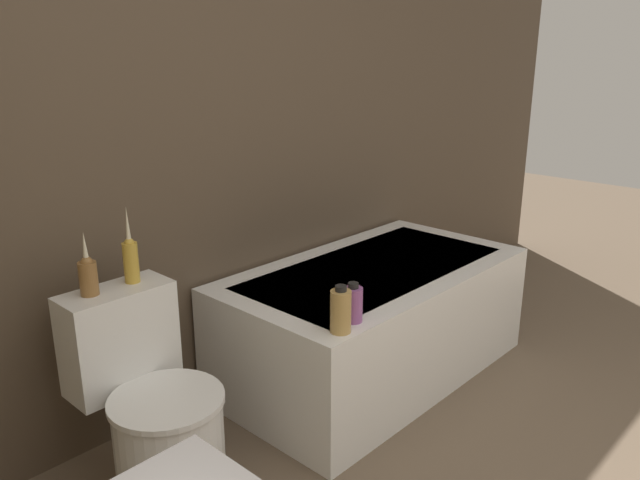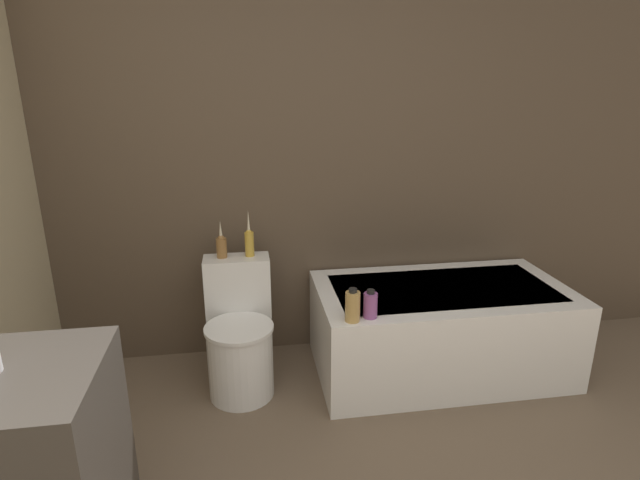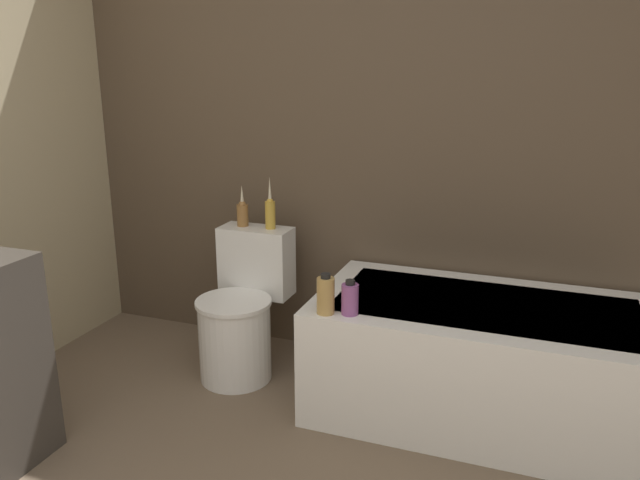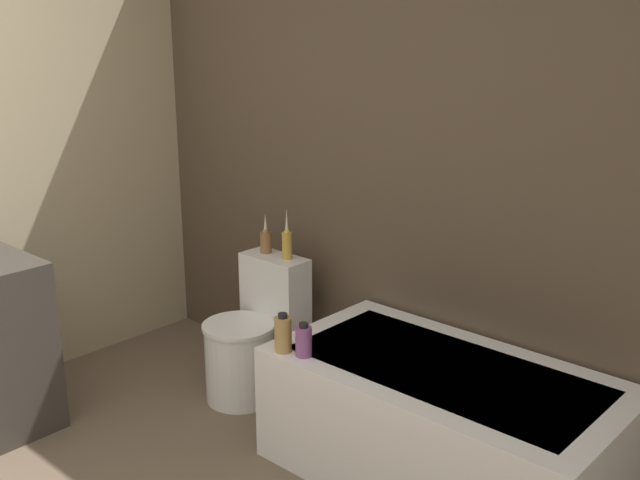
{
  "view_description": "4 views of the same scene",
  "coord_description": "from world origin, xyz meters",
  "px_view_note": "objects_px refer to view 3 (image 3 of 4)",
  "views": [
    {
      "loc": [
        -1.38,
        0.15,
        1.52
      ],
      "look_at": [
        0.26,
        1.68,
        0.82
      ],
      "focal_mm": 35.0,
      "sensor_mm": 36.0,
      "label": 1
    },
    {
      "loc": [
        -0.36,
        -0.76,
        1.7
      ],
      "look_at": [
        0.02,
        1.65,
        0.93
      ],
      "focal_mm": 28.0,
      "sensor_mm": 36.0,
      "label": 2
    },
    {
      "loc": [
        0.99,
        -0.83,
        1.57
      ],
      "look_at": [
        0.06,
        1.68,
        0.8
      ],
      "focal_mm": 35.0,
      "sensor_mm": 36.0,
      "label": 3
    },
    {
      "loc": [
        2.31,
        -0.65,
        1.95
      ],
      "look_at": [
        0.16,
        1.73,
        1.0
      ],
      "focal_mm": 42.0,
      "sensor_mm": 36.0,
      "label": 4
    }
  ],
  "objects_px": {
    "bathtub": "(480,359)",
    "toilet": "(242,315)",
    "vase_silver": "(270,212)",
    "shampoo_bottle_short": "(350,299)",
    "shampoo_bottle_tall": "(326,295)",
    "vase_gold": "(243,212)"
  },
  "relations": [
    {
      "from": "bathtub",
      "to": "toilet",
      "type": "distance_m",
      "value": 1.2
    },
    {
      "from": "toilet",
      "to": "vase_silver",
      "type": "relative_size",
      "value": 2.68
    },
    {
      "from": "shampoo_bottle_short",
      "to": "shampoo_bottle_tall",
      "type": "bearing_deg",
      "value": -165.21
    },
    {
      "from": "vase_silver",
      "to": "toilet",
      "type": "bearing_deg",
      "value": -111.48
    },
    {
      "from": "toilet",
      "to": "vase_gold",
      "type": "bearing_deg",
      "value": 111.6
    },
    {
      "from": "shampoo_bottle_tall",
      "to": "shampoo_bottle_short",
      "type": "bearing_deg",
      "value": 14.79
    },
    {
      "from": "toilet",
      "to": "vase_gold",
      "type": "xyz_separation_m",
      "value": [
        -0.08,
        0.2,
        0.49
      ]
    },
    {
      "from": "vase_silver",
      "to": "vase_gold",
      "type": "bearing_deg",
      "value": -179.57
    },
    {
      "from": "bathtub",
      "to": "vase_gold",
      "type": "xyz_separation_m",
      "value": [
        -1.28,
        0.2,
        0.53
      ]
    },
    {
      "from": "vase_gold",
      "to": "shampoo_bottle_short",
      "type": "xyz_separation_m",
      "value": [
        0.76,
        -0.51,
        -0.2
      ]
    },
    {
      "from": "bathtub",
      "to": "vase_silver",
      "type": "bearing_deg",
      "value": 169.92
    },
    {
      "from": "toilet",
      "to": "vase_gold",
      "type": "height_order",
      "value": "vase_gold"
    },
    {
      "from": "bathtub",
      "to": "vase_silver",
      "type": "height_order",
      "value": "vase_silver"
    },
    {
      "from": "vase_silver",
      "to": "shampoo_bottle_short",
      "type": "xyz_separation_m",
      "value": [
        0.6,
        -0.51,
        -0.21
      ]
    },
    {
      "from": "bathtub",
      "to": "shampoo_bottle_short",
      "type": "height_order",
      "value": "shampoo_bottle_short"
    },
    {
      "from": "toilet",
      "to": "vase_silver",
      "type": "distance_m",
      "value": 0.55
    },
    {
      "from": "vase_silver",
      "to": "shampoo_bottle_tall",
      "type": "xyz_separation_m",
      "value": [
        0.5,
        -0.54,
        -0.2
      ]
    },
    {
      "from": "toilet",
      "to": "vase_gold",
      "type": "distance_m",
      "value": 0.54
    },
    {
      "from": "vase_gold",
      "to": "shampoo_bottle_short",
      "type": "distance_m",
      "value": 0.93
    },
    {
      "from": "shampoo_bottle_short",
      "to": "bathtub",
      "type": "bearing_deg",
      "value": 30.55
    },
    {
      "from": "vase_gold",
      "to": "shampoo_bottle_short",
      "type": "height_order",
      "value": "vase_gold"
    },
    {
      "from": "bathtub",
      "to": "toilet",
      "type": "xyz_separation_m",
      "value": [
        -1.2,
        -0.0,
        0.04
      ]
    }
  ]
}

